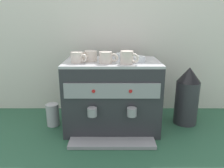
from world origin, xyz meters
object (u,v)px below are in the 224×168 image
at_px(ceramic_bowl_2, 85,56).
at_px(milk_pitcher, 53,115).
at_px(ceramic_bowl_1, 125,56).
at_px(ceramic_cup_2, 106,57).
at_px(ceramic_cup_0, 78,57).
at_px(ceramic_cup_1, 90,56).
at_px(espresso_machine, 112,95).
at_px(coffee_grinder, 187,96).
at_px(ceramic_bowl_0, 138,59).
at_px(ceramic_cup_3, 128,58).

relative_size(ceramic_bowl_2, milk_pitcher, 0.76).
distance_m(ceramic_bowl_1, milk_pitcher, 0.64).
relative_size(ceramic_cup_2, ceramic_bowl_1, 0.92).
bearing_deg(ceramic_cup_0, ceramic_cup_1, 36.76).
bearing_deg(espresso_machine, coffee_grinder, 6.58).
distance_m(ceramic_bowl_1, ceramic_bowl_2, 0.27).
xyz_separation_m(espresso_machine, ceramic_bowl_0, (0.16, -0.02, 0.25)).
bearing_deg(ceramic_cup_2, espresso_machine, 66.07).
bearing_deg(ceramic_cup_3, milk_pitcher, 166.48).
bearing_deg(coffee_grinder, ceramic_bowl_0, -167.28).
bearing_deg(ceramic_cup_3, ceramic_cup_1, 159.37).
distance_m(espresso_machine, ceramic_cup_0, 0.34).
relative_size(ceramic_cup_2, ceramic_cup_3, 1.08).
relative_size(ceramic_cup_2, ceramic_bowl_0, 1.26).
bearing_deg(milk_pitcher, ceramic_cup_1, -7.23).
bearing_deg(milk_pitcher, coffee_grinder, 2.29).
height_order(ceramic_cup_0, milk_pitcher, ceramic_cup_0).
relative_size(ceramic_bowl_0, ceramic_bowl_2, 0.77).
bearing_deg(coffee_grinder, espresso_machine, -173.42).
bearing_deg(coffee_grinder, ceramic_cup_0, -170.39).
bearing_deg(milk_pitcher, ceramic_bowl_0, -4.41).
xyz_separation_m(ceramic_cup_2, ceramic_bowl_2, (-0.15, 0.17, -0.02)).
bearing_deg(ceramic_bowl_2, ceramic_cup_3, -35.50).
height_order(ceramic_cup_0, ceramic_bowl_1, ceramic_cup_0).
bearing_deg(ceramic_cup_2, ceramic_bowl_2, 131.00).
height_order(ceramic_cup_1, coffee_grinder, ceramic_cup_1).
bearing_deg(ceramic_cup_0, ceramic_bowl_1, 26.95).
height_order(ceramic_cup_1, ceramic_cup_2, ceramic_cup_2).
xyz_separation_m(ceramic_cup_0, milk_pitcher, (-0.21, 0.09, -0.42)).
xyz_separation_m(coffee_grinder, milk_pitcher, (-0.94, -0.04, -0.13)).
bearing_deg(ceramic_cup_2, ceramic_cup_0, 176.00).
bearing_deg(ceramic_bowl_2, milk_pitcher, -161.63).
relative_size(ceramic_cup_1, ceramic_cup_2, 1.01).
relative_size(ceramic_bowl_1, ceramic_bowl_2, 1.06).
height_order(espresso_machine, ceramic_bowl_0, ceramic_bowl_0).
distance_m(espresso_machine, ceramic_bowl_2, 0.33).
xyz_separation_m(espresso_machine, coffee_grinder, (0.52, 0.06, -0.03)).
relative_size(ceramic_cup_1, ceramic_bowl_2, 0.98).
height_order(ceramic_cup_1, ceramic_bowl_2, ceramic_cup_1).
xyz_separation_m(ceramic_bowl_0, coffee_grinder, (0.36, 0.08, -0.27)).
bearing_deg(ceramic_bowl_0, ceramic_cup_3, -132.38).
relative_size(ceramic_cup_0, ceramic_bowl_2, 0.88).
bearing_deg(espresso_machine, ceramic_cup_2, -113.93).
xyz_separation_m(ceramic_cup_0, ceramic_bowl_1, (0.30, 0.15, -0.02)).
bearing_deg(ceramic_cup_0, espresso_machine, 16.99).
bearing_deg(ceramic_cup_3, ceramic_cup_0, 173.33).
bearing_deg(ceramic_bowl_1, espresso_machine, -135.41).
relative_size(ceramic_cup_2, ceramic_bowl_2, 0.97).
distance_m(espresso_machine, ceramic_bowl_0, 0.30).
bearing_deg(espresso_machine, ceramic_bowl_1, 44.59).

